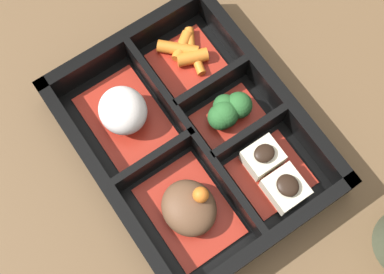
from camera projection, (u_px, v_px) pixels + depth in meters
The scene contains 8 objects.
ground_plane at pixel (192, 144), 0.60m from camera, with size 3.00×3.00×0.00m, color brown.
bento_base at pixel (192, 143), 0.60m from camera, with size 0.29×0.22×0.01m.
bento_rim at pixel (194, 136), 0.58m from camera, with size 0.29×0.22×0.05m.
bowl_stew at pixel (189, 208), 0.55m from camera, with size 0.11×0.08×0.05m.
bowl_rice at pixel (124, 113), 0.58m from camera, with size 0.11×0.08×0.05m.
bowl_tofu at pixel (274, 174), 0.57m from camera, with size 0.08×0.07×0.04m.
bowl_greens at pixel (226, 111), 0.59m from camera, with size 0.05×0.07×0.04m.
bowl_carrots at pixel (187, 56), 0.62m from camera, with size 0.07×0.07×0.02m.
Camera 1 is at (-0.15, 0.10, 0.58)m, focal length 50.00 mm.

